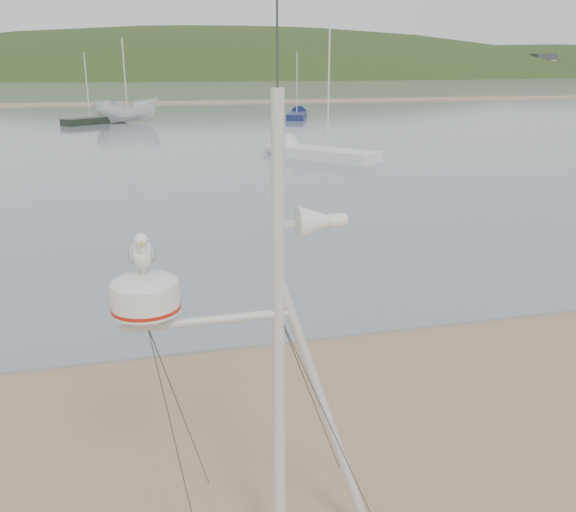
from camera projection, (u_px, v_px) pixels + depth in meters
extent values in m
cube|color=slate|center=(123.00, 86.00, 127.66)|extent=(560.00, 256.00, 0.04)
cube|color=#8E6F52|center=(119.00, 104.00, 70.30)|extent=(560.00, 7.00, 0.07)
ellipsoid|color=#213315|center=(235.00, 135.00, 238.85)|extent=(400.00, 180.00, 80.00)
ellipsoid|color=#213315|center=(547.00, 111.00, 269.39)|extent=(300.00, 135.00, 56.00)
cube|color=beige|center=(89.00, 66.00, 183.34)|extent=(8.40, 6.30, 8.00)
cube|color=beige|center=(177.00, 66.00, 189.38)|extent=(8.40, 6.30, 8.00)
cube|color=beige|center=(259.00, 66.00, 195.42)|extent=(8.40, 6.30, 8.00)
cube|color=beige|center=(336.00, 66.00, 201.47)|extent=(8.40, 6.30, 8.00)
cube|color=beige|center=(408.00, 66.00, 207.51)|extent=(8.40, 6.30, 8.00)
cube|color=beige|center=(476.00, 66.00, 213.55)|extent=(8.40, 6.30, 8.00)
cube|color=beige|center=(541.00, 65.00, 219.59)|extent=(8.40, 6.30, 8.00)
cylinder|color=beige|center=(279.00, 348.00, 5.14)|extent=(0.11, 0.11, 4.25)
cylinder|color=beige|center=(328.00, 418.00, 5.47)|extent=(0.98, 0.09, 2.79)
cylinder|color=beige|center=(208.00, 320.00, 4.91)|extent=(1.38, 0.07, 0.07)
cylinder|color=#2D382D|center=(277.00, 27.00, 4.37)|extent=(0.02, 0.02, 0.96)
cube|color=beige|center=(147.00, 317.00, 4.77)|extent=(0.17, 0.17, 0.10)
cylinder|color=silver|center=(145.00, 297.00, 4.72)|extent=(0.53, 0.53, 0.23)
cylinder|color=#B21B0C|center=(146.00, 307.00, 4.75)|extent=(0.54, 0.54, 0.03)
ellipsoid|color=silver|center=(144.00, 283.00, 4.69)|extent=(0.53, 0.53, 0.15)
cone|color=silver|center=(314.00, 222.00, 4.88)|extent=(0.28, 0.28, 0.28)
cylinder|color=silver|center=(337.00, 220.00, 4.93)|extent=(0.15, 0.12, 0.12)
cube|color=beige|center=(291.00, 223.00, 4.84)|extent=(0.21, 0.04, 0.04)
cylinder|color=tan|center=(140.00, 270.00, 4.65)|extent=(0.01, 0.01, 0.07)
cylinder|color=tan|center=(147.00, 269.00, 4.66)|extent=(0.01, 0.01, 0.07)
ellipsoid|color=white|center=(142.00, 254.00, 4.62)|extent=(0.18, 0.29, 0.21)
ellipsoid|color=#96999E|center=(131.00, 255.00, 4.59)|extent=(0.06, 0.23, 0.14)
ellipsoid|color=#96999E|center=(153.00, 253.00, 4.63)|extent=(0.06, 0.23, 0.14)
cone|color=white|center=(142.00, 251.00, 4.76)|extent=(0.10, 0.09, 0.10)
ellipsoid|color=white|center=(141.00, 247.00, 4.49)|extent=(0.09, 0.09, 0.12)
sphere|color=white|center=(141.00, 240.00, 4.45)|extent=(0.10, 0.10, 0.10)
cone|color=gold|center=(141.00, 243.00, 4.40)|extent=(0.02, 0.05, 0.02)
imported|color=silver|center=(126.00, 90.00, 46.79)|extent=(2.05, 2.01, 4.99)
cube|color=#151D4A|center=(297.00, 116.00, 51.01)|extent=(2.81, 4.61, 0.50)
cone|color=#151D4A|center=(300.00, 113.00, 53.68)|extent=(1.84, 1.92, 1.41)
cylinder|color=beige|center=(297.00, 83.00, 50.21)|extent=(0.08, 0.08, 4.83)
cube|color=black|center=(90.00, 121.00, 46.47)|extent=(4.29, 3.63, 0.50)
cone|color=black|center=(121.00, 119.00, 48.48)|extent=(2.03, 2.00, 1.38)
cylinder|color=beige|center=(87.00, 85.00, 45.69)|extent=(0.08, 0.08, 4.73)
cube|color=silver|center=(327.00, 154.00, 29.25)|extent=(4.45, 5.10, 0.50)
cone|color=silver|center=(274.00, 149.00, 31.21)|extent=(2.41, 2.44, 1.65)
cylinder|color=beige|center=(329.00, 88.00, 28.32)|extent=(0.08, 0.08, 5.68)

